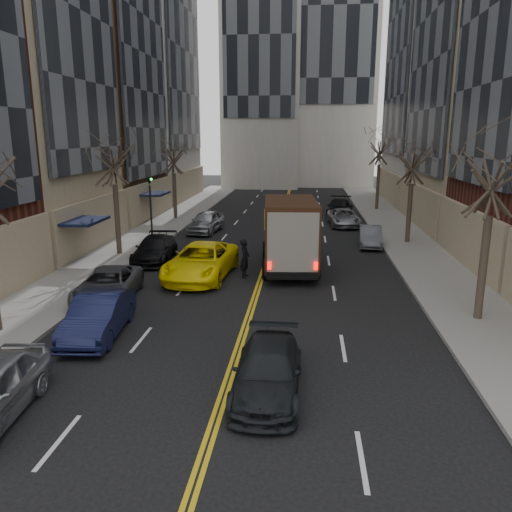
{
  "coord_description": "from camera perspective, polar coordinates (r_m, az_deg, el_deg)",
  "views": [
    {
      "loc": [
        2.14,
        -7.79,
        6.99
      ],
      "look_at": [
        0.17,
        11.74,
        2.2
      ],
      "focal_mm": 35.0,
      "sensor_mm": 36.0,
      "label": 1
    }
  ],
  "objects": [
    {
      "name": "sidewalk_left",
      "position": [
        37.18,
        -11.8,
        2.71
      ],
      "size": [
        4.0,
        66.0,
        0.15
      ],
      "primitive_type": "cube",
      "color": "slate",
      "rests_on": "ground"
    },
    {
      "name": "sidewalk_right",
      "position": [
        36.13,
        16.59,
        2.11
      ],
      "size": [
        4.0,
        66.0,
        0.15
      ],
      "primitive_type": "cube",
      "color": "slate",
      "rests_on": "ground"
    },
    {
      "name": "streetwall_left",
      "position": [
        43.71,
        -21.28,
        24.17
      ],
      "size": [
        14.0,
        49.5,
        36.0
      ],
      "color": "#562319",
      "rests_on": "ground"
    },
    {
      "name": "streetwall_right",
      "position": [
        43.22,
        27.22,
        23.12
      ],
      "size": [
        12.26,
        49.0,
        34.0
      ],
      "color": "#4C301E",
      "rests_on": "ground"
    },
    {
      "name": "tree_lf_mid",
      "position": [
        29.87,
        -16.12,
        12.44
      ],
      "size": [
        3.2,
        3.2,
        8.91
      ],
      "color": "#382D23",
      "rests_on": "sidewalk_left"
    },
    {
      "name": "tree_lf_far",
      "position": [
        42.25,
        -9.48,
        12.23
      ],
      "size": [
        3.2,
        3.2,
        8.12
      ],
      "color": "#382D23",
      "rests_on": "sidewalk_left"
    },
    {
      "name": "tree_rt_near",
      "position": [
        19.95,
        25.75,
        10.85
      ],
      "size": [
        3.2,
        3.2,
        8.71
      ],
      "color": "#382D23",
      "rests_on": "sidewalk_right"
    },
    {
      "name": "tree_rt_mid",
      "position": [
        33.47,
        17.6,
        11.69
      ],
      "size": [
        3.2,
        3.2,
        8.32
      ],
      "color": "#382D23",
      "rests_on": "sidewalk_right"
    },
    {
      "name": "tree_rt_far",
      "position": [
        48.26,
        14.05,
        13.03
      ],
      "size": [
        3.2,
        3.2,
        9.11
      ],
      "color": "#382D23",
      "rests_on": "sidewalk_right"
    },
    {
      "name": "traffic_signal",
      "position": [
        31.56,
        -11.95,
        5.83
      ],
      "size": [
        0.29,
        0.26,
        4.7
      ],
      "color": "black",
      "rests_on": "sidewalk_left"
    },
    {
      "name": "ups_truck",
      "position": [
        26.21,
        3.87,
        2.48
      ],
      "size": [
        3.24,
        7.06,
        3.77
      ],
      "rotation": [
        0.0,
        0.0,
        0.08
      ],
      "color": "black",
      "rests_on": "ground"
    },
    {
      "name": "observer_sedan",
      "position": [
        14.11,
        1.36,
        -13.01
      ],
      "size": [
        1.85,
        4.49,
        1.3
      ],
      "rotation": [
        0.0,
        0.0,
        -0.01
      ],
      "color": "black",
      "rests_on": "ground"
    },
    {
      "name": "taxi",
      "position": [
        25.01,
        -6.29,
        -0.6
      ],
      "size": [
        3.23,
        6.24,
        1.68
      ],
      "primitive_type": "imported",
      "rotation": [
        0.0,
        0.0,
        -0.07
      ],
      "color": "#FFE60A",
      "rests_on": "ground"
    },
    {
      "name": "pedestrian",
      "position": [
        24.9,
        -1.27,
        -0.28
      ],
      "size": [
        0.56,
        0.76,
        1.94
      ],
      "primitive_type": "imported",
      "rotation": [
        0.0,
        0.0,
        1.44
      ],
      "color": "black",
      "rests_on": "ground"
    },
    {
      "name": "parked_lf_b",
      "position": [
        18.65,
        -17.58,
        -6.52
      ],
      "size": [
        1.98,
        4.66,
        1.49
      ],
      "primitive_type": "imported",
      "rotation": [
        0.0,
        0.0,
        0.09
      ],
      "color": "#101333",
      "rests_on": "ground"
    },
    {
      "name": "parked_lf_c",
      "position": [
        22.49,
        -16.57,
        -3.18
      ],
      "size": [
        2.71,
        5.05,
        1.35
      ],
      "primitive_type": "imported",
      "rotation": [
        0.0,
        0.0,
        0.1
      ],
      "color": "#43454A",
      "rests_on": "ground"
    },
    {
      "name": "parked_lf_d",
      "position": [
        28.73,
        -11.48,
        0.77
      ],
      "size": [
        2.24,
        4.88,
        1.38
      ],
      "primitive_type": "imported",
      "rotation": [
        0.0,
        0.0,
        0.06
      ],
      "color": "black",
      "rests_on": "ground"
    },
    {
      "name": "parked_lf_e",
      "position": [
        36.71,
        -5.72,
        3.91
      ],
      "size": [
        2.36,
        4.76,
        1.56
      ],
      "primitive_type": "imported",
      "rotation": [
        0.0,
        0.0,
        -0.12
      ],
      "color": "#9EA0A5",
      "rests_on": "ground"
    },
    {
      "name": "parked_rt_a",
      "position": [
        32.78,
        12.94,
        2.2
      ],
      "size": [
        1.65,
        4.0,
        1.29
      ],
      "primitive_type": "imported",
      "rotation": [
        0.0,
        0.0,
        -0.07
      ],
      "color": "#54565D",
      "rests_on": "ground"
    },
    {
      "name": "parked_rt_b",
      "position": [
        39.74,
        9.98,
        4.34
      ],
      "size": [
        2.55,
        4.89,
        1.32
      ],
      "primitive_type": "imported",
      "rotation": [
        0.0,
        0.0,
        0.08
      ],
      "color": "#9A9BA1",
      "rests_on": "ground"
    },
    {
      "name": "parked_rt_c",
      "position": [
        44.22,
        9.57,
        5.47
      ],
      "size": [
        2.68,
        5.63,
        1.58
      ],
      "primitive_type": "imported",
      "rotation": [
        0.0,
        0.0,
        -0.09
      ],
      "color": "black",
      "rests_on": "ground"
    }
  ]
}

